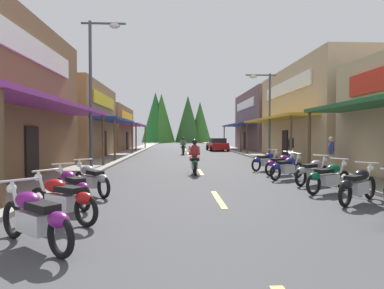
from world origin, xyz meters
name	(u,v)px	position (x,y,z in m)	size (l,w,h in m)	color
ground	(188,153)	(0.00, 31.87, -0.05)	(9.33, 93.74, 0.10)	#424244
sidewalk_left	(130,152)	(-5.69, 31.87, 0.06)	(2.05, 93.74, 0.12)	gray
sidewalk_right	(244,152)	(5.69, 31.87, 0.06)	(2.05, 93.74, 0.12)	gray
centerline_dashes	(186,151)	(0.00, 35.05, 0.01)	(0.16, 69.44, 0.01)	#E0C64C
storefront_left_middle	(60,121)	(-10.06, 25.13, 2.82)	(8.56, 9.94, 5.64)	olive
storefront_left_far	(90,129)	(-10.91, 37.01, 2.47)	(10.27, 11.15, 4.94)	brown
storefront_right_middle	(337,114)	(10.51, 22.59, 3.30)	(9.45, 12.82, 6.60)	tan
storefront_right_far	(272,121)	(9.82, 36.29, 3.31)	(8.06, 12.44, 6.62)	brown
streetlamp_left	(96,76)	(-4.79, 14.73, 4.44)	(2.02, 0.30, 6.96)	#474C51
streetlamp_right	(265,104)	(4.76, 20.94, 3.81)	(2.02, 0.30, 5.82)	#474C51
motorcycle_parked_right_1	(358,184)	(3.54, 7.68, 0.49)	(1.75, 1.40, 1.04)	black
motorcycle_parked_right_2	(329,177)	(3.48, 9.19, 0.49)	(1.90, 1.16, 1.04)	black
motorcycle_parked_right_3	(313,171)	(3.69, 10.83, 0.49)	(1.80, 1.32, 1.04)	black
motorcycle_parked_right_4	(287,167)	(3.25, 12.25, 0.49)	(1.80, 1.32, 1.04)	black
motorcycle_parked_right_5	(281,164)	(3.46, 13.64, 0.49)	(1.83, 1.28, 1.04)	black
motorcycle_parked_right_6	(266,161)	(3.30, 15.44, 0.49)	(1.82, 1.30, 1.04)	black
motorcycle_parked_left_0	(35,217)	(-3.35, 4.67, 0.49)	(1.69, 1.47, 1.04)	black
motorcycle_parked_left_1	(62,198)	(-3.47, 6.21, 0.49)	(1.81, 1.31, 1.04)	black
motorcycle_parked_left_2	(72,187)	(-3.73, 7.65, 0.49)	(1.42, 1.73, 1.04)	black
motorcycle_parked_left_3	(91,178)	(-3.64, 9.16, 0.49)	(1.48, 1.68, 1.04)	black
rider_cruising_lead	(195,159)	(-0.32, 14.22, 0.66)	(0.60, 2.14, 1.57)	black
rider_cruising_trailing	(183,147)	(-0.50, 28.97, 0.66)	(0.60, 2.14, 1.57)	black
pedestrian_by_shop	(331,152)	(6.10, 14.40, 0.97)	(0.32, 0.56, 1.68)	#B2A599
pedestrian_browsing	(290,146)	(5.84, 19.16, 1.06)	(0.39, 0.53, 1.81)	#333F8C
parked_car_curbside	(217,145)	(3.47, 35.70, 0.69)	(2.22, 4.38, 1.40)	#B21919
treeline_backdrop	(173,119)	(-1.76, 77.09, 5.59)	(16.64, 7.91, 11.79)	#326923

